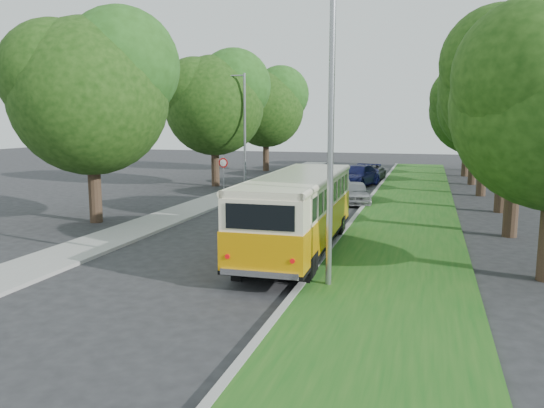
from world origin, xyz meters
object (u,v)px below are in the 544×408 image
(car_silver, at_px, (356,193))
(car_blue, at_px, (357,176))
(lamppost_near, at_px, (327,127))
(vintage_bus, at_px, (298,214))
(car_white, at_px, (333,185))
(lamppost_far, at_px, (243,127))
(car_grey, at_px, (364,173))

(car_silver, bearing_deg, car_blue, 84.84)
(lamppost_near, distance_m, vintage_bus, 4.91)
(lamppost_near, bearing_deg, car_white, 99.33)
(lamppost_near, bearing_deg, lamppost_far, 115.71)
(car_silver, distance_m, car_white, 2.73)
(vintage_bus, xyz_separation_m, car_silver, (0.42, 11.70, -0.77))
(car_silver, bearing_deg, lamppost_far, 144.89)
(lamppost_near, height_order, car_silver, lamppost_near)
(car_white, height_order, car_blue, car_white)
(lamppost_far, xyz_separation_m, car_grey, (6.90, 7.46, -3.44))
(car_grey, bearing_deg, lamppost_near, -76.65)
(lamppost_near, distance_m, car_grey, 26.30)
(lamppost_near, distance_m, car_white, 18.02)
(lamppost_far, height_order, car_grey, lamppost_far)
(car_blue, height_order, car_grey, car_blue)
(lamppost_near, relative_size, car_white, 1.75)
(lamppost_far, distance_m, car_blue, 8.86)
(lamppost_far, height_order, vintage_bus, lamppost_far)
(car_blue, bearing_deg, car_grey, 99.99)
(lamppost_near, distance_m, car_silver, 15.75)
(lamppost_near, distance_m, lamppost_far, 20.53)
(car_white, relative_size, car_grey, 0.93)
(car_silver, relative_size, car_white, 0.79)
(lamppost_far, bearing_deg, vintage_bus, -64.04)
(vintage_bus, relative_size, car_grey, 1.91)
(lamppost_far, bearing_deg, car_silver, -22.87)
(car_silver, xyz_separation_m, car_grey, (-0.80, 10.71, 0.06))
(lamppost_near, xyz_separation_m, car_blue, (-2.19, 23.19, -3.63))
(vintage_bus, xyz_separation_m, car_blue, (-0.56, 19.64, -0.65))
(car_white, bearing_deg, car_silver, -73.98)
(car_blue, bearing_deg, lamppost_near, -70.69)
(car_blue, bearing_deg, car_silver, -69.01)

